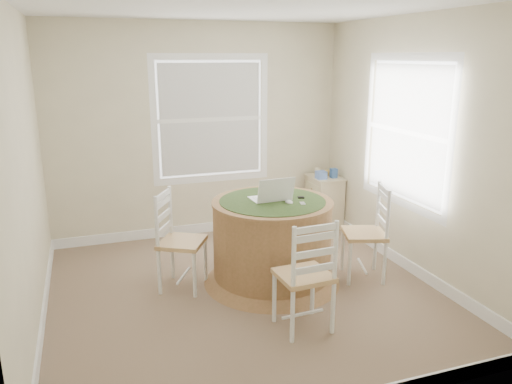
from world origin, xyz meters
name	(u,v)px	position (x,y,z in m)	size (l,w,h in m)	color
room	(255,156)	(0.17, 0.16, 1.30)	(3.64, 3.64, 2.64)	#806A51
round_table	(272,238)	(0.34, 0.15, 0.46)	(1.36, 1.36, 0.85)	#986A44
chair_left	(182,242)	(-0.53, 0.31, 0.47)	(0.42, 0.40, 0.95)	white
chair_near	(304,275)	(0.26, -0.76, 0.47)	(0.42, 0.40, 0.95)	white
chair_right	(364,233)	(1.25, -0.06, 0.47)	(0.42, 0.40, 0.95)	white
laptop	(271,197)	(0.33, 0.18, 0.88)	(0.38, 0.34, 0.26)	white
mouse	(289,202)	(0.46, 0.02, 0.86)	(0.07, 0.11, 0.04)	white
phone	(303,204)	(0.57, -0.05, 0.85)	(0.04, 0.09, 0.02)	#B7BABF
keys	(301,198)	(0.63, 0.13, 0.85)	(0.06, 0.05, 0.03)	black
corner_chest	(324,201)	(1.60, 1.53, 0.34)	(0.38, 0.51, 0.67)	beige
tissue_box	(322,175)	(1.51, 1.44, 0.72)	(0.12, 0.12, 0.10)	#5577C2
box_yellow	(325,173)	(1.64, 1.59, 0.70)	(0.15, 0.10, 0.06)	gold
box_blue	(333,173)	(1.67, 1.45, 0.73)	(0.08, 0.08, 0.12)	#355DA0
cup_cream	(318,172)	(1.56, 1.64, 0.72)	(0.07, 0.07, 0.09)	beige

